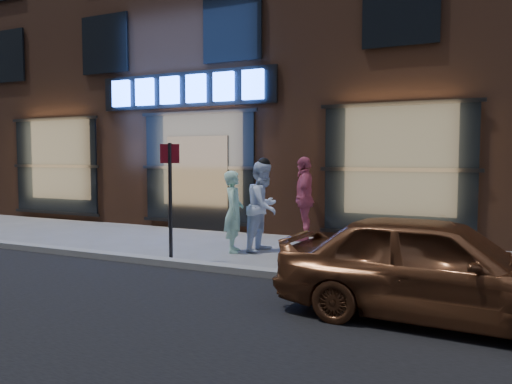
# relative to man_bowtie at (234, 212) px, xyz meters

# --- Properties ---
(ground) EXTENTS (90.00, 90.00, 0.00)m
(ground) POSITION_rel_man_bowtie_xyz_m (-2.27, -1.61, -0.80)
(ground) COLOR slate
(ground) RESTS_ON ground
(curb) EXTENTS (60.00, 0.25, 0.12)m
(curb) POSITION_rel_man_bowtie_xyz_m (-2.27, -1.61, -0.74)
(curb) COLOR gray
(curb) RESTS_ON ground
(storefront_building) EXTENTS (30.20, 8.28, 10.30)m
(storefront_building) POSITION_rel_man_bowtie_xyz_m (-2.27, 6.38, 4.35)
(storefront_building) COLOR #54301E
(storefront_building) RESTS_ON ground
(man_bowtie) EXTENTS (0.59, 0.69, 1.60)m
(man_bowtie) POSITION_rel_man_bowtie_xyz_m (0.00, 0.00, 0.00)
(man_bowtie) COLOR #BAF5D6
(man_bowtie) RESTS_ON ground
(man_cap) EXTENTS (0.73, 0.91, 1.78)m
(man_cap) POSITION_rel_man_bowtie_xyz_m (0.48, 0.35, 0.09)
(man_cap) COLOR white
(man_cap) RESTS_ON ground
(passerby) EXTENTS (0.74, 1.18, 1.88)m
(passerby) POSITION_rel_man_bowtie_xyz_m (0.77, 1.91, 0.14)
(passerby) COLOR #C04F6B
(passerby) RESTS_ON ground
(gold_sedan) EXTENTS (3.67, 1.63, 1.23)m
(gold_sedan) POSITION_rel_man_bowtie_xyz_m (4.01, -2.69, -0.18)
(gold_sedan) COLOR brown
(gold_sedan) RESTS_ON ground
(sign_post) EXTENTS (0.32, 0.17, 2.12)m
(sign_post) POSITION_rel_man_bowtie_xyz_m (-0.58, -1.30, 0.48)
(sign_post) COLOR #262628
(sign_post) RESTS_ON ground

